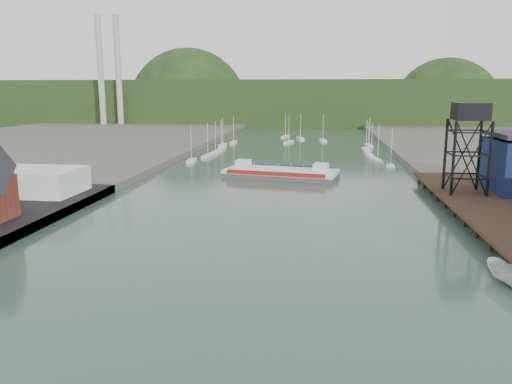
# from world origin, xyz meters

# --- Properties ---
(ground) EXTENTS (600.00, 600.00, 0.00)m
(ground) POSITION_xyz_m (0.00, 0.00, 0.00)
(ground) COLOR #2E483A
(ground) RESTS_ON ground
(east_pier) EXTENTS (14.00, 70.00, 2.45)m
(east_pier) POSITION_xyz_m (37.00, 45.00, 1.90)
(east_pier) COLOR black
(east_pier) RESTS_ON ground
(white_shed) EXTENTS (18.00, 12.00, 4.50)m
(white_shed) POSITION_xyz_m (-44.00, 50.00, 3.85)
(white_shed) COLOR silver
(white_shed) RESTS_ON west_quay
(lift_tower) EXTENTS (6.50, 6.50, 16.00)m
(lift_tower) POSITION_xyz_m (35.00, 58.00, 15.65)
(lift_tower) COLOR black
(lift_tower) RESTS_ON east_pier
(marina_sailboats) EXTENTS (57.71, 92.65, 0.90)m
(marina_sailboats) POSITION_xyz_m (0.08, 138.46, 0.35)
(marina_sailboats) COLOR silver
(marina_sailboats) RESTS_ON ground
(smokestacks) EXTENTS (11.20, 8.20, 60.00)m
(smokestacks) POSITION_xyz_m (-106.00, 232.50, 30.00)
(smokestacks) COLOR #B0AFAA
(smokestacks) RESTS_ON ground
(distant_hills) EXTENTS (500.00, 120.00, 80.00)m
(distant_hills) POSITION_xyz_m (-3.98, 301.35, 10.38)
(distant_hills) COLOR black
(distant_hills) RESTS_ON ground
(chain_ferry) EXTENTS (27.85, 15.40, 3.79)m
(chain_ferry) POSITION_xyz_m (-0.06, 81.90, 1.09)
(chain_ferry) COLOR #4A4A4C
(chain_ferry) RESTS_ON ground
(motorboat) EXTENTS (3.32, 6.33, 2.32)m
(motorboat) POSITION_xyz_m (28.89, 18.67, 1.16)
(motorboat) COLOR silver
(motorboat) RESTS_ON ground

